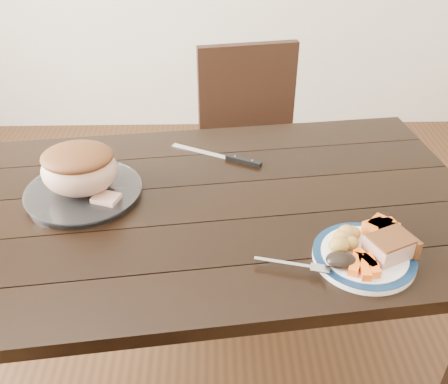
{
  "coord_description": "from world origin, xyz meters",
  "views": [
    {
      "loc": [
        0.05,
        -1.14,
        1.57
      ],
      "look_at": [
        0.08,
        -0.02,
        0.8
      ],
      "focal_mm": 40.0,
      "sensor_mm": 36.0,
      "label": 1
    }
  ],
  "objects_px": {
    "dinner_plate": "(364,257)",
    "carving_knife": "(232,158)",
    "serving_platter": "(84,193)",
    "pork_slice": "(390,247)",
    "roast_joint": "(80,170)",
    "dining_table": "(196,229)",
    "chair_far": "(252,146)",
    "fork": "(298,265)"
  },
  "relations": [
    {
      "from": "dining_table",
      "to": "pork_slice",
      "type": "bearing_deg",
      "value": -27.92
    },
    {
      "from": "serving_platter",
      "to": "carving_knife",
      "type": "xyz_separation_m",
      "value": [
        0.43,
        0.19,
        -0.0
      ]
    },
    {
      "from": "serving_platter",
      "to": "fork",
      "type": "relative_size",
      "value": 1.83
    },
    {
      "from": "dining_table",
      "to": "carving_knife",
      "type": "bearing_deg",
      "value": 64.64
    },
    {
      "from": "serving_platter",
      "to": "fork",
      "type": "xyz_separation_m",
      "value": [
        0.57,
        -0.33,
        0.01
      ]
    },
    {
      "from": "fork",
      "to": "chair_far",
      "type": "bearing_deg",
      "value": 106.18
    },
    {
      "from": "chair_far",
      "to": "fork",
      "type": "relative_size",
      "value": 5.27
    },
    {
      "from": "dining_table",
      "to": "serving_platter",
      "type": "bearing_deg",
      "value": 171.86
    },
    {
      "from": "chair_far",
      "to": "dinner_plate",
      "type": "distance_m",
      "value": 1.03
    },
    {
      "from": "chair_far",
      "to": "carving_knife",
      "type": "xyz_separation_m",
      "value": [
        -0.1,
        -0.5,
        0.23
      ]
    },
    {
      "from": "pork_slice",
      "to": "carving_knife",
      "type": "relative_size",
      "value": 0.34
    },
    {
      "from": "chair_far",
      "to": "carving_knife",
      "type": "relative_size",
      "value": 3.17
    },
    {
      "from": "dinner_plate",
      "to": "pork_slice",
      "type": "relative_size",
      "value": 2.46
    },
    {
      "from": "dining_table",
      "to": "pork_slice",
      "type": "height_order",
      "value": "pork_slice"
    },
    {
      "from": "chair_far",
      "to": "pork_slice",
      "type": "bearing_deg",
      "value": 94.65
    },
    {
      "from": "fork",
      "to": "roast_joint",
      "type": "height_order",
      "value": "roast_joint"
    },
    {
      "from": "chair_far",
      "to": "fork",
      "type": "height_order",
      "value": "chair_far"
    },
    {
      "from": "fork",
      "to": "carving_knife",
      "type": "height_order",
      "value": "fork"
    },
    {
      "from": "dinner_plate",
      "to": "carving_knife",
      "type": "xyz_separation_m",
      "value": [
        -0.3,
        0.48,
        -0.0
      ]
    },
    {
      "from": "pork_slice",
      "to": "fork",
      "type": "xyz_separation_m",
      "value": [
        -0.22,
        -0.04,
        -0.02
      ]
    },
    {
      "from": "dinner_plate",
      "to": "serving_platter",
      "type": "bearing_deg",
      "value": 158.48
    },
    {
      "from": "serving_platter",
      "to": "carving_knife",
      "type": "bearing_deg",
      "value": 23.83
    },
    {
      "from": "chair_far",
      "to": "serving_platter",
      "type": "relative_size",
      "value": 2.89
    },
    {
      "from": "chair_far",
      "to": "dinner_plate",
      "type": "relative_size",
      "value": 3.77
    },
    {
      "from": "dinner_plate",
      "to": "carving_knife",
      "type": "bearing_deg",
      "value": 122.05
    },
    {
      "from": "carving_knife",
      "to": "chair_far",
      "type": "bearing_deg",
      "value": 105.6
    },
    {
      "from": "dining_table",
      "to": "fork",
      "type": "xyz_separation_m",
      "value": [
        0.25,
        -0.28,
        0.11
      ]
    },
    {
      "from": "chair_far",
      "to": "fork",
      "type": "distance_m",
      "value": 1.05
    },
    {
      "from": "fork",
      "to": "roast_joint",
      "type": "xyz_separation_m",
      "value": [
        -0.57,
        0.33,
        0.07
      ]
    },
    {
      "from": "serving_platter",
      "to": "carving_knife",
      "type": "relative_size",
      "value": 1.1
    },
    {
      "from": "chair_far",
      "to": "serving_platter",
      "type": "height_order",
      "value": "chair_far"
    },
    {
      "from": "chair_far",
      "to": "serving_platter",
      "type": "xyz_separation_m",
      "value": [
        -0.54,
        -0.69,
        0.23
      ]
    },
    {
      "from": "pork_slice",
      "to": "serving_platter",
      "type": "bearing_deg",
      "value": 159.56
    },
    {
      "from": "chair_far",
      "to": "pork_slice",
      "type": "relative_size",
      "value": 9.25
    },
    {
      "from": "pork_slice",
      "to": "roast_joint",
      "type": "xyz_separation_m",
      "value": [
        -0.79,
        0.29,
        0.04
      ]
    },
    {
      "from": "dinner_plate",
      "to": "roast_joint",
      "type": "bearing_deg",
      "value": 158.48
    },
    {
      "from": "pork_slice",
      "to": "fork",
      "type": "distance_m",
      "value": 0.23
    },
    {
      "from": "chair_far",
      "to": "roast_joint",
      "type": "relative_size",
      "value": 4.4
    },
    {
      "from": "carving_knife",
      "to": "dining_table",
      "type": "bearing_deg",
      "value": -87.99
    },
    {
      "from": "serving_platter",
      "to": "fork",
      "type": "height_order",
      "value": "fork"
    },
    {
      "from": "dining_table",
      "to": "pork_slice",
      "type": "distance_m",
      "value": 0.55
    },
    {
      "from": "fork",
      "to": "pork_slice",
      "type": "bearing_deg",
      "value": 23.51
    }
  ]
}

